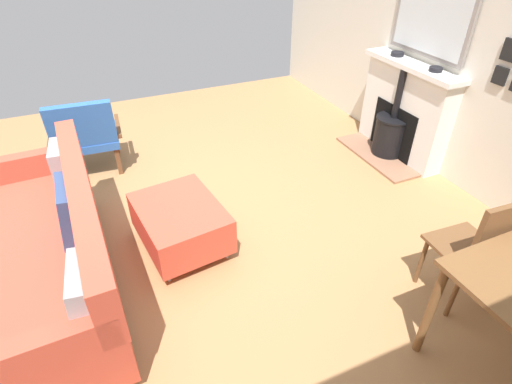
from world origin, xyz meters
TOP-DOWN VIEW (x-y plane):
  - ground_plane at (0.00, 0.00)m, footprint 5.75×6.06m
  - wall_left at (-2.87, 0.00)m, footprint 0.12×6.06m
  - fireplace at (-2.67, -0.24)m, footprint 0.55×1.20m
  - mirror_over_mantel at (-2.79, -0.24)m, footprint 0.04×0.95m
  - mantel_bowl_near at (-2.69, -0.50)m, footprint 0.13×0.13m
  - mantel_bowl_far at (-2.69, 0.04)m, footprint 0.12×0.12m
  - sofa at (0.82, 0.41)m, footprint 0.90×2.04m
  - ottoman at (-0.09, 0.30)m, footprint 0.69×0.83m
  - armchair_accent at (0.46, -1.18)m, footprint 0.71×0.63m
  - dining_chair_near_fireplace at (-1.70, 1.64)m, footprint 0.43×0.43m

SIDE VIEW (x-z plane):
  - ground_plane at x=0.00m, z-range -0.01..0.00m
  - ottoman at x=-0.09m, z-range 0.04..0.44m
  - sofa at x=0.82m, z-range -0.06..0.79m
  - armchair_accent at x=0.46m, z-range 0.03..0.84m
  - fireplace at x=-2.67m, z-range -0.06..0.95m
  - dining_chair_near_fireplace at x=-1.70m, z-range 0.07..0.97m
  - mantel_bowl_far at x=-2.69m, z-range 1.02..1.06m
  - mantel_bowl_near at x=-2.69m, z-range 1.02..1.06m
  - wall_left at x=-2.87m, z-range 0.00..2.71m
  - mirror_over_mantel at x=-2.79m, z-range 1.08..1.88m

